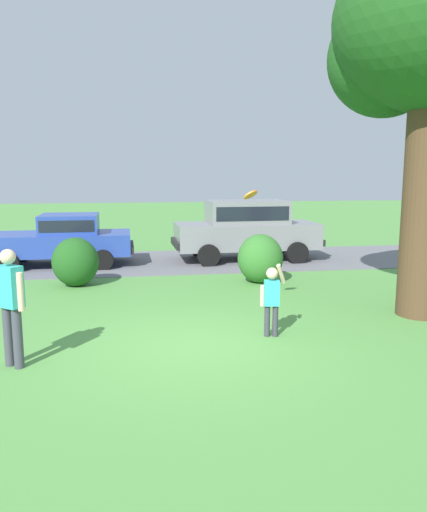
{
  "coord_description": "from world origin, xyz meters",
  "views": [
    {
      "loc": [
        -0.94,
        -7.86,
        2.81
      ],
      "look_at": [
        0.69,
        2.27,
        1.1
      ],
      "focal_mm": 35.4,
      "sensor_mm": 36.0,
      "label": 1
    }
  ],
  "objects_px": {
    "frisbee": "(251,195)",
    "adult_onlooker": "(11,301)",
    "child_thrower": "(272,296)",
    "parked_suv": "(246,227)",
    "parked_sedan": "(63,238)"
  },
  "relations": [
    {
      "from": "parked_sedan",
      "to": "child_thrower",
      "type": "relative_size",
      "value": 3.44
    },
    {
      "from": "parked_sedan",
      "to": "child_thrower",
      "type": "bearing_deg",
      "value": -59.45
    },
    {
      "from": "parked_sedan",
      "to": "child_thrower",
      "type": "xyz_separation_m",
      "value": [
        4.42,
        -7.49,
        -0.13
      ]
    },
    {
      "from": "frisbee",
      "to": "adult_onlooker",
      "type": "xyz_separation_m",
      "value": [
        -3.94,
        -1.84,
        -1.41
      ]
    },
    {
      "from": "child_thrower",
      "to": "adult_onlooker",
      "type": "xyz_separation_m",
      "value": [
        -4.07,
        -0.75,
        0.27
      ]
    },
    {
      "from": "parked_suv",
      "to": "parked_sedan",
      "type": "bearing_deg",
      "value": -178.91
    },
    {
      "from": "parked_suv",
      "to": "child_thrower",
      "type": "relative_size",
      "value": 3.69
    },
    {
      "from": "frisbee",
      "to": "adult_onlooker",
      "type": "distance_m",
      "value": 4.57
    },
    {
      "from": "parked_suv",
      "to": "adult_onlooker",
      "type": "xyz_separation_m",
      "value": [
        -5.35,
        -8.35,
        -0.09
      ]
    },
    {
      "from": "parked_suv",
      "to": "frisbee",
      "type": "height_order",
      "value": "frisbee"
    },
    {
      "from": "parked_suv",
      "to": "adult_onlooker",
      "type": "distance_m",
      "value": 9.91
    },
    {
      "from": "adult_onlooker",
      "to": "parked_sedan",
      "type": "bearing_deg",
      "value": 92.4
    },
    {
      "from": "child_thrower",
      "to": "parked_suv",
      "type": "bearing_deg",
      "value": 80.47
    },
    {
      "from": "parked_sedan",
      "to": "frisbee",
      "type": "bearing_deg",
      "value": -56.2
    },
    {
      "from": "parked_suv",
      "to": "adult_onlooker",
      "type": "height_order",
      "value": "parked_suv"
    }
  ]
}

